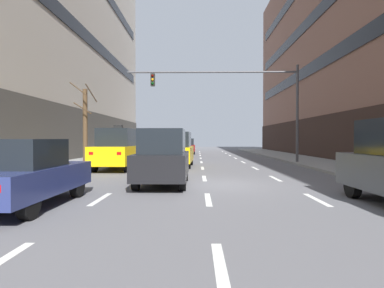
{
  "coord_description": "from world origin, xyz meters",
  "views": [
    {
      "loc": [
        -0.3,
        -12.42,
        1.69
      ],
      "look_at": [
        -0.87,
        24.17,
        1.13
      ],
      "focal_mm": 31.67,
      "sensor_mm": 36.0,
      "label": 1
    }
  ],
  "objects_px": {
    "car_driving_5": "(23,174)",
    "traffic_signal_0": "(243,93)",
    "car_driving_2": "(186,146)",
    "car_driving_1": "(147,149)",
    "taxi_driving_6": "(177,150)",
    "car_driving_4": "(156,147)",
    "street_tree_0": "(85,124)",
    "taxi_driving_3": "(118,149)",
    "car_driving_0": "(163,157)"
  },
  "relations": [
    {
      "from": "car_driving_4",
      "to": "street_tree_0",
      "type": "distance_m",
      "value": 13.14
    },
    {
      "from": "taxi_driving_3",
      "to": "car_driving_5",
      "type": "bearing_deg",
      "value": -89.99
    },
    {
      "from": "car_driving_4",
      "to": "car_driving_5",
      "type": "height_order",
      "value": "car_driving_4"
    },
    {
      "from": "taxi_driving_6",
      "to": "car_driving_4",
      "type": "bearing_deg",
      "value": 101.97
    },
    {
      "from": "traffic_signal_0",
      "to": "car_driving_5",
      "type": "bearing_deg",
      "value": -116.87
    },
    {
      "from": "car_driving_4",
      "to": "car_driving_5",
      "type": "distance_m",
      "value": 26.14
    },
    {
      "from": "car_driving_0",
      "to": "street_tree_0",
      "type": "relative_size",
      "value": 0.82
    },
    {
      "from": "taxi_driving_3",
      "to": "car_driving_5",
      "type": "height_order",
      "value": "taxi_driving_3"
    },
    {
      "from": "car_driving_5",
      "to": "traffic_signal_0",
      "type": "relative_size",
      "value": 0.39
    },
    {
      "from": "car_driving_0",
      "to": "street_tree_0",
      "type": "bearing_deg",
      "value": 122.3
    },
    {
      "from": "car_driving_1",
      "to": "taxi_driving_6",
      "type": "bearing_deg",
      "value": -69.63
    },
    {
      "from": "car_driving_1",
      "to": "car_driving_5",
      "type": "distance_m",
      "value": 20.34
    },
    {
      "from": "car_driving_0",
      "to": "traffic_signal_0",
      "type": "xyz_separation_m",
      "value": [
        4.31,
        10.59,
        3.77
      ]
    },
    {
      "from": "car_driving_1",
      "to": "car_driving_2",
      "type": "relative_size",
      "value": 0.98
    },
    {
      "from": "taxi_driving_6",
      "to": "traffic_signal_0",
      "type": "height_order",
      "value": "traffic_signal_0"
    },
    {
      "from": "traffic_signal_0",
      "to": "taxi_driving_3",
      "type": "bearing_deg",
      "value": -148.84
    },
    {
      "from": "car_driving_0",
      "to": "taxi_driving_6",
      "type": "relative_size",
      "value": 0.96
    },
    {
      "from": "taxi_driving_3",
      "to": "car_driving_4",
      "type": "bearing_deg",
      "value": 89.61
    },
    {
      "from": "car_driving_1",
      "to": "traffic_signal_0",
      "type": "distance_m",
      "value": 10.15
    },
    {
      "from": "car_driving_4",
      "to": "car_driving_2",
      "type": "bearing_deg",
      "value": 47.86
    },
    {
      "from": "taxi_driving_6",
      "to": "car_driving_0",
      "type": "bearing_deg",
      "value": -90.16
    },
    {
      "from": "traffic_signal_0",
      "to": "taxi_driving_6",
      "type": "bearing_deg",
      "value": -149.73
    },
    {
      "from": "taxi_driving_6",
      "to": "street_tree_0",
      "type": "relative_size",
      "value": 0.85
    },
    {
      "from": "car_driving_5",
      "to": "street_tree_0",
      "type": "bearing_deg",
      "value": 102.31
    },
    {
      "from": "car_driving_2",
      "to": "car_driving_0",
      "type": "bearing_deg",
      "value": -90.03
    },
    {
      "from": "street_tree_0",
      "to": "car_driving_4",
      "type": "bearing_deg",
      "value": 76.43
    },
    {
      "from": "car_driving_1",
      "to": "car_driving_4",
      "type": "distance_m",
      "value": 5.81
    },
    {
      "from": "taxi_driving_6",
      "to": "traffic_signal_0",
      "type": "bearing_deg",
      "value": 30.27
    },
    {
      "from": "car_driving_2",
      "to": "car_driving_4",
      "type": "height_order",
      "value": "car_driving_2"
    },
    {
      "from": "car_driving_0",
      "to": "traffic_signal_0",
      "type": "height_order",
      "value": "traffic_signal_0"
    },
    {
      "from": "car_driving_5",
      "to": "traffic_signal_0",
      "type": "xyz_separation_m",
      "value": [
        7.38,
        14.57,
        3.96
      ]
    },
    {
      "from": "car_driving_2",
      "to": "car_driving_4",
      "type": "relative_size",
      "value": 1.02
    },
    {
      "from": "car_driving_5",
      "to": "taxi_driving_6",
      "type": "xyz_separation_m",
      "value": [
        3.09,
        12.07,
        0.21
      ]
    },
    {
      "from": "car_driving_0",
      "to": "traffic_signal_0",
      "type": "relative_size",
      "value": 0.37
    },
    {
      "from": "car_driving_1",
      "to": "taxi_driving_3",
      "type": "xyz_separation_m",
      "value": [
        -0.02,
        -10.23,
        0.29
      ]
    },
    {
      "from": "taxi_driving_3",
      "to": "street_tree_0",
      "type": "xyz_separation_m",
      "value": [
        -2.94,
        3.39,
        1.5
      ]
    },
    {
      "from": "car_driving_1",
      "to": "car_driving_5",
      "type": "height_order",
      "value": "same"
    },
    {
      "from": "car_driving_2",
      "to": "car_driving_5",
      "type": "distance_m",
      "value": 29.59
    },
    {
      "from": "taxi_driving_3",
      "to": "car_driving_4",
      "type": "height_order",
      "value": "taxi_driving_3"
    },
    {
      "from": "taxi_driving_3",
      "to": "car_driving_0",
      "type": "bearing_deg",
      "value": -63.38
    },
    {
      "from": "car_driving_2",
      "to": "traffic_signal_0",
      "type": "height_order",
      "value": "traffic_signal_0"
    },
    {
      "from": "car_driving_0",
      "to": "street_tree_0",
      "type": "xyz_separation_m",
      "value": [
        -6.01,
        9.51,
        1.6
      ]
    },
    {
      "from": "taxi_driving_3",
      "to": "car_driving_5",
      "type": "relative_size",
      "value": 1.04
    },
    {
      "from": "car_driving_0",
      "to": "car_driving_5",
      "type": "height_order",
      "value": "car_driving_0"
    },
    {
      "from": "taxi_driving_6",
      "to": "street_tree_0",
      "type": "xyz_separation_m",
      "value": [
        -6.04,
        1.43,
        1.57
      ]
    },
    {
      "from": "car_driving_2",
      "to": "traffic_signal_0",
      "type": "xyz_separation_m",
      "value": [
        4.3,
        -14.86,
        3.94
      ]
    },
    {
      "from": "car_driving_1",
      "to": "street_tree_0",
      "type": "xyz_separation_m",
      "value": [
        -2.97,
        -6.84,
        1.79
      ]
    },
    {
      "from": "car_driving_4",
      "to": "car_driving_0",
      "type": "bearing_deg",
      "value": -82.39
    },
    {
      "from": "taxi_driving_6",
      "to": "street_tree_0",
      "type": "height_order",
      "value": "street_tree_0"
    },
    {
      "from": "car_driving_1",
      "to": "car_driving_4",
      "type": "xyz_separation_m",
      "value": [
        0.09,
        5.81,
        0.01
      ]
    }
  ]
}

